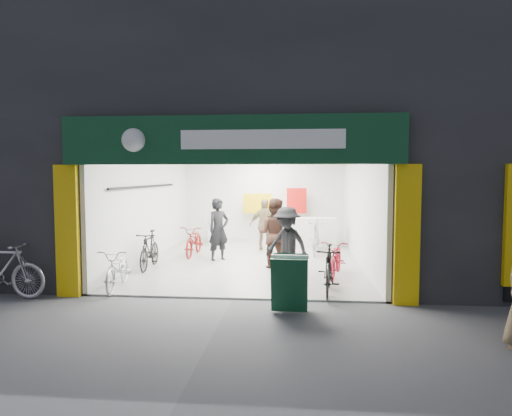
# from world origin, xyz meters

# --- Properties ---
(ground) EXTENTS (60.00, 60.00, 0.00)m
(ground) POSITION_xyz_m (0.00, 0.00, 0.00)
(ground) COLOR #56565B
(ground) RESTS_ON ground
(building) EXTENTS (17.00, 10.27, 8.00)m
(building) POSITION_xyz_m (0.91, 4.99, 4.31)
(building) COLOR #232326
(building) RESTS_ON ground
(bike_left_front) EXTENTS (0.79, 1.73, 0.88)m
(bike_left_front) POSITION_xyz_m (-2.50, 0.60, 0.44)
(bike_left_front) COLOR silver
(bike_left_front) RESTS_ON ground
(bike_left_midfront) EXTENTS (0.55, 1.67, 0.99)m
(bike_left_midfront) POSITION_xyz_m (-2.50, 2.61, 0.50)
(bike_left_midfront) COLOR black
(bike_left_midfront) RESTS_ON ground
(bike_left_midback) EXTENTS (0.62, 1.75, 0.92)m
(bike_left_midback) POSITION_xyz_m (-1.80, 4.60, 0.46)
(bike_left_midback) COLOR maroon
(bike_left_midback) RESTS_ON ground
(bike_left_back) EXTENTS (0.64, 1.69, 0.99)m
(bike_left_back) POSITION_xyz_m (-1.80, 6.99, 0.49)
(bike_left_back) COLOR silver
(bike_left_back) RESTS_ON ground
(bike_right_front) EXTENTS (0.63, 1.69, 0.99)m
(bike_right_front) POSITION_xyz_m (1.88, 0.60, 0.50)
(bike_right_front) COLOR black
(bike_right_front) RESTS_ON ground
(bike_right_mid) EXTENTS (0.91, 1.78, 0.89)m
(bike_right_mid) POSITION_xyz_m (2.16, 2.16, 0.45)
(bike_right_mid) COLOR maroon
(bike_right_mid) RESTS_ON ground
(bike_right_back) EXTENTS (0.72, 1.83, 1.07)m
(bike_right_back) POSITION_xyz_m (1.80, 5.21, 0.54)
(bike_right_back) COLOR #A3A2A7
(bike_right_back) RESTS_ON ground
(parked_bike) EXTENTS (1.90, 0.64, 1.13)m
(parked_bike) POSITION_xyz_m (-4.50, -0.30, 0.56)
(parked_bike) COLOR #B1B1B6
(parked_bike) RESTS_ON ground
(customer_a) EXTENTS (0.76, 0.75, 1.76)m
(customer_a) POSITION_xyz_m (-0.94, 3.85, 0.88)
(customer_a) COLOR black
(customer_a) RESTS_ON ground
(customer_b) EXTENTS (1.02, 0.87, 1.81)m
(customer_b) POSITION_xyz_m (0.65, 3.00, 0.91)
(customer_b) COLOR #3B231A
(customer_b) RESTS_ON ground
(customer_c) EXTENTS (1.26, 1.12, 1.69)m
(customer_c) POSITION_xyz_m (1.01, 1.71, 0.84)
(customer_c) COLOR black
(customer_c) RESTS_ON ground
(customer_d) EXTENTS (0.99, 0.43, 1.67)m
(customer_d) POSITION_xyz_m (0.22, 5.70, 0.83)
(customer_d) COLOR olive
(customer_d) RESTS_ON ground
(sandwich_board) EXTENTS (0.66, 0.67, 0.97)m
(sandwich_board) POSITION_xyz_m (1.12, -0.67, 0.54)
(sandwich_board) COLOR #0F3E24
(sandwich_board) RESTS_ON ground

